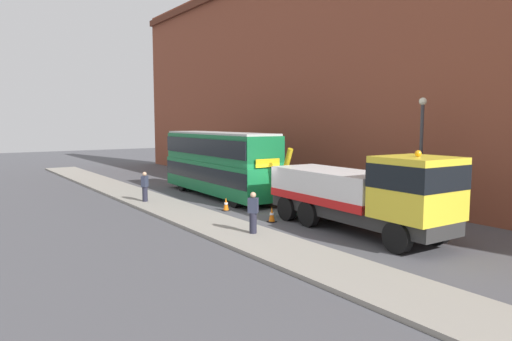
# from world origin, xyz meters

# --- Properties ---
(ground_plane) EXTENTS (120.00, 120.00, 0.00)m
(ground_plane) POSITION_xyz_m (0.00, 0.00, 0.00)
(ground_plane) COLOR #4C4C51
(near_kerb) EXTENTS (60.00, 2.80, 0.15)m
(near_kerb) POSITION_xyz_m (0.00, -4.20, 0.07)
(near_kerb) COLOR gray
(near_kerb) RESTS_ON ground_plane
(building_facade) EXTENTS (60.00, 1.50, 16.00)m
(building_facade) POSITION_xyz_m (0.00, 6.55, 8.07)
(building_facade) COLOR brown
(building_facade) RESTS_ON ground_plane
(recovery_tow_truck) EXTENTS (10.19, 3.01, 3.67)m
(recovery_tow_truck) POSITION_xyz_m (5.68, 0.24, 1.76)
(recovery_tow_truck) COLOR #2D2D2D
(recovery_tow_truck) RESTS_ON ground_plane
(double_decker_bus) EXTENTS (11.13, 3.01, 4.06)m
(double_decker_bus) POSITION_xyz_m (-6.20, 0.26, 2.23)
(double_decker_bus) COLOR #146B38
(double_decker_bus) RESTS_ON ground_plane
(pedestrian_onlooker) EXTENTS (0.45, 0.48, 1.71)m
(pedestrian_onlooker) POSITION_xyz_m (-6.24, -4.63, 0.99)
(pedestrian_onlooker) COLOR #232333
(pedestrian_onlooker) RESTS_ON near_kerb
(pedestrian_bystander) EXTENTS (0.47, 0.46, 1.71)m
(pedestrian_bystander) POSITION_xyz_m (3.52, -3.85, 0.99)
(pedestrian_bystander) COLOR #232333
(pedestrian_bystander) RESTS_ON near_kerb
(traffic_cone_near_bus) EXTENTS (0.36, 0.36, 0.72)m
(traffic_cone_near_bus) POSITION_xyz_m (-1.85, -1.87, 0.34)
(traffic_cone_near_bus) COLOR orange
(traffic_cone_near_bus) RESTS_ON ground_plane
(traffic_cone_midway) EXTENTS (0.36, 0.36, 0.72)m
(traffic_cone_midway) POSITION_xyz_m (1.75, -1.54, 0.34)
(traffic_cone_midway) COLOR orange
(traffic_cone_midway) RESTS_ON ground_plane
(street_lamp) EXTENTS (0.36, 0.36, 5.83)m
(street_lamp) POSITION_xyz_m (5.56, 4.36, 3.47)
(street_lamp) COLOR #38383D
(street_lamp) RESTS_ON ground_plane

